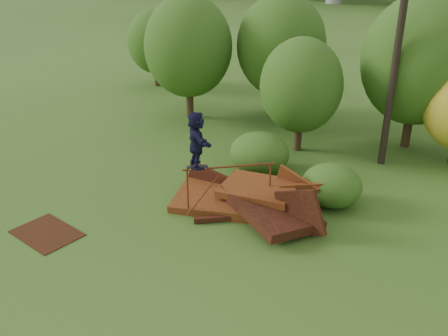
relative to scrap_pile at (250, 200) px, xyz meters
The scene contains 14 objects.
ground 2.64m from the scrap_pile, 87.13° to the right, with size 240.00×240.00×0.00m, color #2D5116.
scrap_pile is the anchor object (origin of this frame).
grind_rail 1.18m from the scrap_pile, 131.31° to the right, with size 2.32×2.06×1.70m.
skateboard 2.28m from the scrap_pile, 135.50° to the right, with size 0.62×0.58×0.07m.
skater 2.94m from the scrap_pile, 135.50° to the right, with size 1.68×0.54×1.81m, color black.
flat_plate 6.60m from the scrap_pile, 134.98° to the right, with size 2.05×1.46×0.03m, color #36190B.
tree_0 10.42m from the scrap_pile, 136.53° to the left, with size 4.28×4.28×6.03m.
tree_1 10.56m from the scrap_pile, 110.21° to the left, with size 4.38×4.38×6.09m.
tree_2 6.19m from the scrap_pile, 97.47° to the left, with size 3.42×3.42×4.82m.
tree_3 9.67m from the scrap_pile, 69.54° to the left, with size 4.66×4.66×6.46m.
tree_6 16.47m from the scrap_pile, 139.15° to the left, with size 3.31×3.31×4.62m.
shrub_left 2.96m from the scrap_pile, 111.73° to the left, with size 2.33×2.16×1.62m, color #204111.
shrub_right 2.80m from the scrap_pile, 37.53° to the left, with size 2.06×1.89×1.46m, color #204111.
utility_pole 8.14m from the scrap_pile, 65.51° to the left, with size 1.40×0.28×9.85m.
Camera 1 is at (6.76, -10.49, 8.35)m, focal length 40.00 mm.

